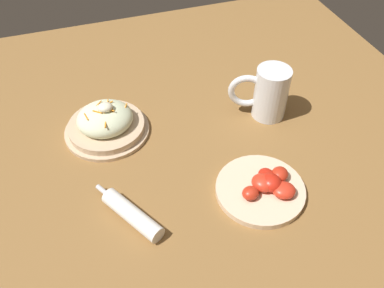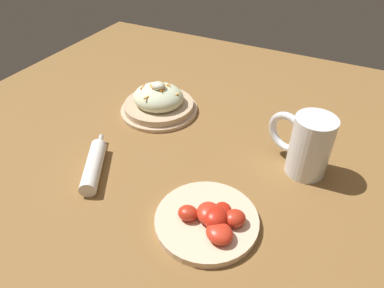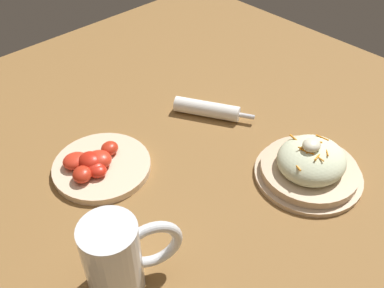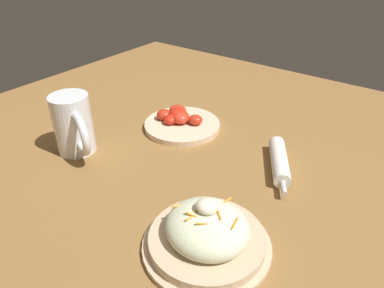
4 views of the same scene
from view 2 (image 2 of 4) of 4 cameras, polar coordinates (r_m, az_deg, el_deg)
The scene contains 5 objects.
ground_plane at distance 0.80m, azimuth -0.73°, elevation -2.88°, with size 1.43×1.43×0.00m, color olive.
salad_plate at distance 0.97m, azimuth -5.45°, elevation 6.85°, with size 0.21×0.21×0.09m.
beer_mug at distance 0.78m, azimuth 18.28°, elevation -0.60°, with size 0.15×0.09×0.14m.
napkin_roll at distance 0.80m, azimuth -15.72°, elevation -3.43°, with size 0.11×0.17×0.04m.
tomato_plate at distance 0.67m, azimuth 2.95°, elevation -12.19°, with size 0.20×0.20×0.05m.
Camera 2 is at (-0.28, 0.54, 0.52)m, focal length 32.71 mm.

